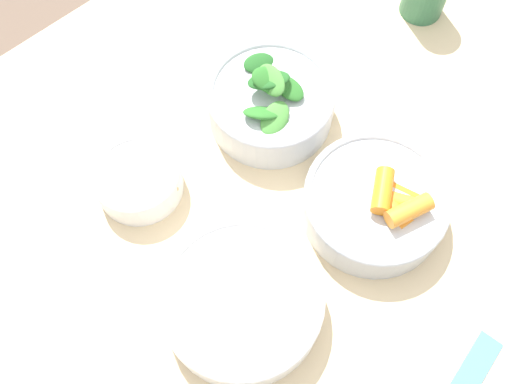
{
  "coord_description": "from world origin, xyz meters",
  "views": [
    {
      "loc": [
        0.17,
        0.23,
        1.45
      ],
      "look_at": [
        -0.04,
        0.01,
        0.79
      ],
      "focal_mm": 40.0,
      "sensor_mm": 36.0,
      "label": 1
    }
  ],
  "objects_px": {
    "bowl_beans_hotdog": "(242,301)",
    "bowl_cookies": "(138,179)",
    "bowl_greens": "(271,102)",
    "bowl_carrots": "(376,203)"
  },
  "relations": [
    {
      "from": "bowl_carrots",
      "to": "bowl_cookies",
      "type": "bearing_deg",
      "value": -49.11
    },
    {
      "from": "bowl_cookies",
      "to": "bowl_beans_hotdog",
      "type": "bearing_deg",
      "value": 88.03
    },
    {
      "from": "bowl_carrots",
      "to": "bowl_greens",
      "type": "bearing_deg",
      "value": -90.97
    },
    {
      "from": "bowl_greens",
      "to": "bowl_cookies",
      "type": "xyz_separation_m",
      "value": [
        0.2,
        -0.03,
        -0.01
      ]
    },
    {
      "from": "bowl_greens",
      "to": "bowl_beans_hotdog",
      "type": "distance_m",
      "value": 0.28
    },
    {
      "from": "bowl_greens",
      "to": "bowl_cookies",
      "type": "distance_m",
      "value": 0.21
    },
    {
      "from": "bowl_beans_hotdog",
      "to": "bowl_cookies",
      "type": "height_order",
      "value": "bowl_beans_hotdog"
    },
    {
      "from": "bowl_greens",
      "to": "bowl_beans_hotdog",
      "type": "relative_size",
      "value": 0.9
    },
    {
      "from": "bowl_carrots",
      "to": "bowl_beans_hotdog",
      "type": "bearing_deg",
      "value": -5.59
    },
    {
      "from": "bowl_cookies",
      "to": "bowl_carrots",
      "type": "bearing_deg",
      "value": 130.89
    }
  ]
}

